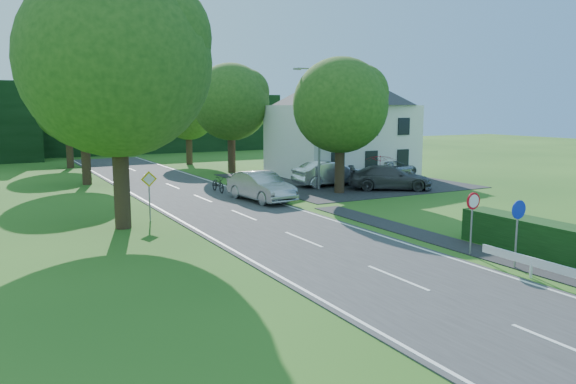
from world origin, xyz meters
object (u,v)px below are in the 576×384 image
streetlight (318,122)px  parked_car_silver_a (330,173)px  parked_car_grey (390,178)px  motorcycle (218,184)px  parked_car_silver_b (391,169)px  moving_car (261,186)px  parasol (380,169)px

streetlight → parked_car_silver_a: bearing=30.9°
streetlight → parked_car_grey: streetlight is taller
streetlight → motorcycle: (-6.26, 2.00, -3.90)m
motorcycle → parked_car_silver_a: size_ratio=0.38×
parked_car_grey → parked_car_silver_b: parked_car_grey is taller
moving_car → parked_car_silver_b: 14.46m
moving_car → parked_car_grey: size_ratio=0.95×
streetlight → moving_car: (-5.36, -2.46, -3.58)m
parked_car_grey → parked_car_silver_a: bearing=67.6°
parked_car_grey → parked_car_silver_b: 6.40m
streetlight → motorcycle: streetlight is taller
motorcycle → parked_car_silver_a: parked_car_silver_a is taller
motorcycle → parked_car_grey: size_ratio=0.36×
moving_car → motorcycle: moving_car is taller
streetlight → parked_car_silver_a: streetlight is taller
parked_car_grey → moving_car: bearing=122.0°
parked_car_grey → parasol: parasol is taller
parked_car_silver_b → parasol: size_ratio=2.13×
motorcycle → parked_car_silver_b: bearing=3.2°
parked_car_silver_a → parked_car_grey: (2.48, -3.45, -0.07)m
motorcycle → parasol: bearing=-8.3°
parasol → parked_car_grey: bearing=-114.8°
streetlight → moving_car: size_ratio=1.55×
motorcycle → parked_car_silver_b: parked_car_silver_b is taller
parked_car_silver_b → moving_car: bearing=94.2°
parked_car_grey → parasol: 2.77m
parasol → parked_car_silver_b: bearing=39.7°
streetlight → parasol: bearing=0.5°
parked_car_silver_a → parked_car_silver_b: parked_car_silver_a is taller
motorcycle → parasol: size_ratio=0.85×
motorcycle → parked_car_silver_b: (14.49, 0.48, 0.16)m
parasol → streetlight: bearing=-179.5°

